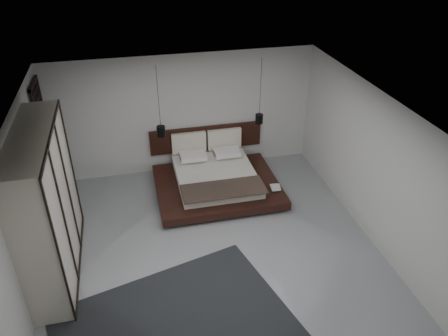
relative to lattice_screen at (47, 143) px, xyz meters
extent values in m
plane|color=gray|center=(2.95, -2.45, -1.30)|extent=(6.00, 6.00, 0.00)
plane|color=white|center=(2.95, -2.45, 1.50)|extent=(6.00, 6.00, 0.00)
plane|color=silver|center=(2.95, 0.55, 0.10)|extent=(6.00, 0.00, 6.00)
plane|color=silver|center=(2.95, -5.45, 0.10)|extent=(6.00, 0.00, 6.00)
plane|color=silver|center=(-0.05, -2.45, 0.10)|extent=(0.00, 6.00, 6.00)
plane|color=silver|center=(5.95, -2.45, 0.10)|extent=(0.00, 6.00, 6.00)
cube|color=black|center=(0.00, 0.00, 0.00)|extent=(0.05, 0.90, 2.60)
cube|color=black|center=(3.44, -0.70, -1.26)|extent=(2.09, 1.71, 0.08)
cube|color=black|center=(3.44, -0.70, -1.14)|extent=(2.66, 2.18, 0.17)
cube|color=beige|center=(3.44, -0.58, -0.95)|extent=(1.71, 1.90, 0.21)
cube|color=black|center=(3.44, -1.32, -0.82)|extent=(1.73, 0.66, 0.05)
cube|color=white|center=(3.04, 0.15, -0.78)|extent=(0.59, 0.38, 0.11)
cube|color=white|center=(3.84, 0.15, -0.78)|extent=(0.59, 0.38, 0.11)
cube|color=white|center=(3.04, 0.02, -0.72)|extent=(0.59, 0.38, 0.11)
cube|color=white|center=(3.84, 0.02, -0.72)|extent=(0.59, 0.38, 0.11)
cube|color=black|center=(3.44, 0.51, -0.54)|extent=(2.66, 0.08, 0.60)
cube|color=silver|center=(3.01, 0.42, -0.57)|extent=(0.81, 0.10, 0.50)
cube|color=silver|center=(3.86, 0.42, -0.57)|extent=(0.81, 0.10, 0.50)
imported|color=#99724C|center=(4.53, -1.17, -1.04)|extent=(0.25, 0.31, 0.03)
imported|color=#99724C|center=(4.51, -1.20, -1.02)|extent=(0.23, 0.29, 0.02)
cylinder|color=black|center=(2.35, -0.13, 0.84)|extent=(0.01, 0.01, 1.33)
cylinder|color=black|center=(2.35, -0.13, 0.06)|extent=(0.18, 0.18, 0.23)
cylinder|color=#FFE0B2|center=(2.35, -0.13, -0.04)|extent=(0.14, 0.14, 0.01)
cylinder|color=black|center=(4.53, -0.13, 0.86)|extent=(0.01, 0.01, 1.27)
cylinder|color=black|center=(4.53, -0.13, 0.12)|extent=(0.17, 0.17, 0.21)
cylinder|color=#FFE0B2|center=(4.53, -0.13, 0.04)|extent=(0.13, 0.13, 0.01)
cube|color=beige|center=(0.25, -2.34, 0.00)|extent=(0.60, 2.60, 2.60)
cube|color=black|center=(0.56, -2.34, 1.27)|extent=(0.03, 2.60, 0.06)
cube|color=black|center=(0.56, -2.34, -1.27)|extent=(0.03, 2.60, 0.06)
cube|color=black|center=(0.56, -3.65, 0.00)|extent=(0.03, 0.05, 2.60)
cube|color=black|center=(0.56, -2.78, 0.00)|extent=(0.03, 0.05, 2.60)
cube|color=black|center=(0.56, -1.91, 0.00)|extent=(0.03, 0.05, 2.60)
cube|color=black|center=(0.56, -1.04, 0.00)|extent=(0.03, 0.05, 2.60)
cube|color=black|center=(2.03, -4.15, -1.29)|extent=(3.97, 3.27, 0.01)
camera|label=1|loc=(1.75, -8.60, 4.17)|focal=35.00mm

